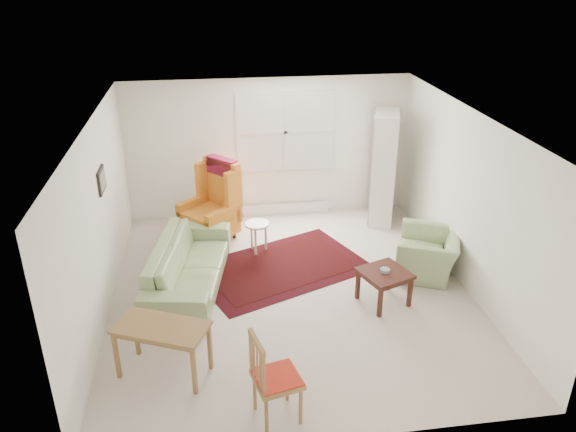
{
  "coord_description": "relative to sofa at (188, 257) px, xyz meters",
  "views": [
    {
      "loc": [
        -1.02,
        -6.75,
        4.36
      ],
      "look_at": [
        0.0,
        0.3,
        1.05
      ],
      "focal_mm": 35.0,
      "sensor_mm": 36.0,
      "label": 1
    }
  ],
  "objects": [
    {
      "name": "room",
      "position": [
        1.45,
        -0.17,
        0.79
      ],
      "size": [
        5.04,
        5.54,
        2.51
      ],
      "color": "beige",
      "rests_on": "ground"
    },
    {
      "name": "cabinet",
      "position": [
        3.38,
        1.77,
        0.52
      ],
      "size": [
        0.64,
        0.88,
        1.98
      ],
      "primitive_type": null,
      "rotation": [
        0.0,
        0.0,
        -0.31
      ],
      "color": "white",
      "rests_on": "ground"
    },
    {
      "name": "sofa",
      "position": [
        0.0,
        0.0,
        0.0
      ],
      "size": [
        1.3,
        2.45,
        0.94
      ],
      "primitive_type": "imported",
      "rotation": [
        0.0,
        0.0,
        1.4
      ],
      "color": "#8FA66E",
      "rests_on": "ground"
    },
    {
      "name": "armchair",
      "position": [
        3.53,
        -0.15,
        -0.08
      ],
      "size": [
        1.19,
        1.26,
        0.77
      ],
      "primitive_type": "imported",
      "rotation": [
        0.0,
        0.0,
        -1.99
      ],
      "color": "#8FA66E",
      "rests_on": "ground"
    },
    {
      "name": "desk",
      "position": [
        -0.25,
        -1.88,
        -0.14
      ],
      "size": [
        1.15,
        0.89,
        0.65
      ],
      "primitive_type": null,
      "rotation": [
        0.0,
        0.0,
        -0.42
      ],
      "color": "olive",
      "rests_on": "ground"
    },
    {
      "name": "stool",
      "position": [
        1.07,
        0.88,
        -0.21
      ],
      "size": [
        0.45,
        0.45,
        0.52
      ],
      "primitive_type": null,
      "rotation": [
        0.0,
        0.0,
        0.19
      ],
      "color": "white",
      "rests_on": "ground"
    },
    {
      "name": "wingback_chair",
      "position": [
        0.32,
        1.44,
        0.21
      ],
      "size": [
        1.14,
        1.13,
        1.35
      ],
      "primitive_type": null,
      "rotation": [
        0.0,
        0.0,
        -0.83
      ],
      "color": "orange",
      "rests_on": "ground"
    },
    {
      "name": "coffee_table",
      "position": [
        2.64,
        -0.83,
        -0.22
      ],
      "size": [
        0.77,
        0.77,
        0.49
      ],
      "primitive_type": null,
      "rotation": [
        0.0,
        0.0,
        0.36
      ],
      "color": "#401A13",
      "rests_on": "ground"
    },
    {
      "name": "desk_chair",
      "position": [
        0.93,
        -2.73,
        0.05
      ],
      "size": [
        0.55,
        0.55,
        1.04
      ],
      "primitive_type": null,
      "rotation": [
        0.0,
        0.0,
        1.81
      ],
      "color": "olive",
      "rests_on": "ground"
    },
    {
      "name": "rug",
      "position": [
        1.36,
        0.3,
        -0.46
      ],
      "size": [
        2.96,
        2.48,
        0.03
      ],
      "primitive_type": null,
      "rotation": [
        0.0,
        0.0,
        0.4
      ],
      "color": "black",
      "rests_on": "ground"
    }
  ]
}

